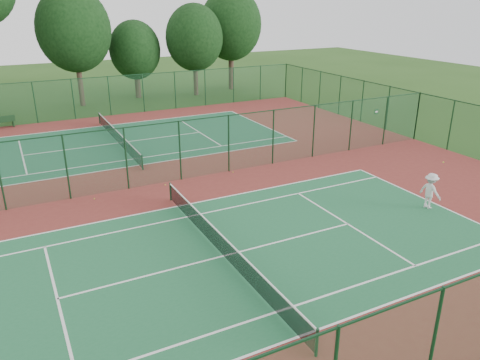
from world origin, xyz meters
name	(u,v)px	position (x,y,z in m)	size (l,w,h in m)	color
ground	(156,184)	(0.00, 0.00, 0.00)	(120.00, 120.00, 0.00)	#274C17
red_pad	(156,184)	(0.00, 0.00, 0.01)	(40.00, 36.00, 0.01)	maroon
court_near	(223,256)	(0.00, -9.00, 0.01)	(23.77, 10.97, 0.01)	#1F633A
court_far	(118,143)	(0.00, 9.00, 0.01)	(23.77, 10.97, 0.01)	#1C5B3A
fence_north	(92,97)	(0.00, 18.00, 1.76)	(40.00, 0.09, 3.50)	#194C2B
fence_east	(417,116)	(20.00, 0.00, 1.76)	(0.09, 36.00, 3.50)	#1B532E
fence_divider	(154,154)	(0.00, 0.00, 1.76)	(40.00, 0.09, 3.50)	#18492B
tennis_net_near	(223,245)	(0.00, -9.00, 0.54)	(0.10, 12.90, 0.97)	#153A20
tennis_net_far	(117,136)	(0.00, 9.00, 0.54)	(0.10, 12.90, 0.97)	#13341E
player_near	(430,191)	(11.17, -9.38, 0.93)	(1.18, 0.68, 1.82)	silver
bench	(4,122)	(-7.14, 17.51, 0.53)	(1.68, 0.70, 1.00)	black
stray_ball_a	(165,185)	(0.39, -0.49, 0.04)	(0.06, 0.06, 0.06)	#D8E635
stray_ball_b	(233,172)	(4.72, -0.36, 0.04)	(0.06, 0.06, 0.06)	#B1C12D
stray_ball_c	(94,199)	(-3.54, -0.66, 0.04)	(0.06, 0.06, 0.06)	#BCD231
evergreen_row	(87,104)	(0.50, 24.25, 0.00)	(39.00, 5.00, 12.00)	black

